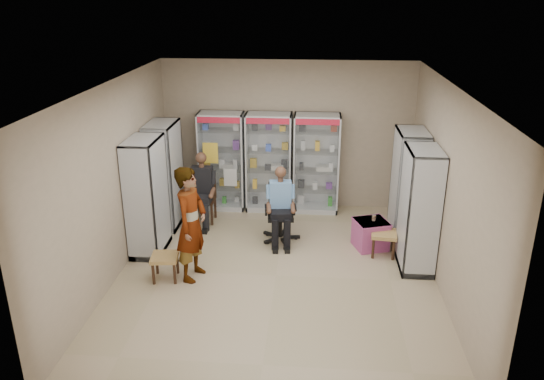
# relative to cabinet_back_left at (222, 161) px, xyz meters

# --- Properties ---
(floor) EXTENTS (6.00, 6.00, 0.00)m
(floor) POSITION_rel_cabinet_back_left_xyz_m (1.30, -2.73, -1.00)
(floor) COLOR tan
(floor) RESTS_ON ground
(room_shell) EXTENTS (5.02, 6.02, 3.01)m
(room_shell) POSITION_rel_cabinet_back_left_xyz_m (1.30, -2.73, 0.97)
(room_shell) COLOR tan
(room_shell) RESTS_ON ground
(cabinet_back_left) EXTENTS (0.90, 0.50, 2.00)m
(cabinet_back_left) POSITION_rel_cabinet_back_left_xyz_m (0.00, 0.00, 0.00)
(cabinet_back_left) COLOR #BBBDC3
(cabinet_back_left) RESTS_ON floor
(cabinet_back_mid) EXTENTS (0.90, 0.50, 2.00)m
(cabinet_back_mid) POSITION_rel_cabinet_back_left_xyz_m (0.95, 0.00, 0.00)
(cabinet_back_mid) COLOR #9FA2A6
(cabinet_back_mid) RESTS_ON floor
(cabinet_back_right) EXTENTS (0.90, 0.50, 2.00)m
(cabinet_back_right) POSITION_rel_cabinet_back_left_xyz_m (1.90, 0.00, 0.00)
(cabinet_back_right) COLOR #9EA1A5
(cabinet_back_right) RESTS_ON floor
(cabinet_right_far) EXTENTS (0.90, 0.50, 2.00)m
(cabinet_right_far) POSITION_rel_cabinet_back_left_xyz_m (3.53, -1.13, 0.00)
(cabinet_right_far) COLOR #A8ACAF
(cabinet_right_far) RESTS_ON floor
(cabinet_right_near) EXTENTS (0.90, 0.50, 2.00)m
(cabinet_right_near) POSITION_rel_cabinet_back_left_xyz_m (3.53, -2.23, 0.00)
(cabinet_right_near) COLOR silver
(cabinet_right_near) RESTS_ON floor
(cabinet_left_far) EXTENTS (0.90, 0.50, 2.00)m
(cabinet_left_far) POSITION_rel_cabinet_back_left_xyz_m (-0.93, -0.93, 0.00)
(cabinet_left_far) COLOR #AEAFB5
(cabinet_left_far) RESTS_ON floor
(cabinet_left_near) EXTENTS (0.90, 0.50, 2.00)m
(cabinet_left_near) POSITION_rel_cabinet_back_left_xyz_m (-0.93, -2.03, 0.00)
(cabinet_left_near) COLOR #A3A5AA
(cabinet_left_near) RESTS_ON floor
(wooden_chair) EXTENTS (0.42, 0.42, 0.94)m
(wooden_chair) POSITION_rel_cabinet_back_left_xyz_m (-0.25, -0.73, -0.53)
(wooden_chair) COLOR #301E12
(wooden_chair) RESTS_ON floor
(seated_customer) EXTENTS (0.44, 0.60, 1.34)m
(seated_customer) POSITION_rel_cabinet_back_left_xyz_m (-0.25, -0.78, -0.33)
(seated_customer) COLOR black
(seated_customer) RESTS_ON floor
(office_chair) EXTENTS (0.63, 0.63, 1.04)m
(office_chair) POSITION_rel_cabinet_back_left_xyz_m (1.28, -1.42, -0.48)
(office_chair) COLOR black
(office_chair) RESTS_ON floor
(seated_shopkeeper) EXTENTS (0.50, 0.65, 1.32)m
(seated_shopkeeper) POSITION_rel_cabinet_back_left_xyz_m (1.28, -1.47, -0.34)
(seated_shopkeeper) COLOR #6796CB
(seated_shopkeeper) RESTS_ON floor
(pink_trunk) EXTENTS (0.66, 0.64, 0.51)m
(pink_trunk) POSITION_rel_cabinet_back_left_xyz_m (2.88, -1.61, -0.75)
(pink_trunk) COLOR #C14D8F
(pink_trunk) RESTS_ON floor
(tea_glass) EXTENTS (0.07, 0.07, 0.10)m
(tea_glass) POSITION_rel_cabinet_back_left_xyz_m (2.92, -1.58, -0.45)
(tea_glass) COLOR #4E1906
(tea_glass) RESTS_ON pink_trunk
(woven_stool_a) EXTENTS (0.46, 0.46, 0.42)m
(woven_stool_a) POSITION_rel_cabinet_back_left_xyz_m (3.07, -1.87, -0.79)
(woven_stool_a) COLOR #B0904A
(woven_stool_a) RESTS_ON floor
(woven_stool_b) EXTENTS (0.45, 0.45, 0.41)m
(woven_stool_b) POSITION_rel_cabinet_back_left_xyz_m (-0.41, -2.96, -0.80)
(woven_stool_b) COLOR #A06E43
(woven_stool_b) RESTS_ON floor
(standing_man) EXTENTS (0.58, 0.75, 1.82)m
(standing_man) POSITION_rel_cabinet_back_left_xyz_m (0.01, -2.86, -0.09)
(standing_man) COLOR #98989A
(standing_man) RESTS_ON floor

